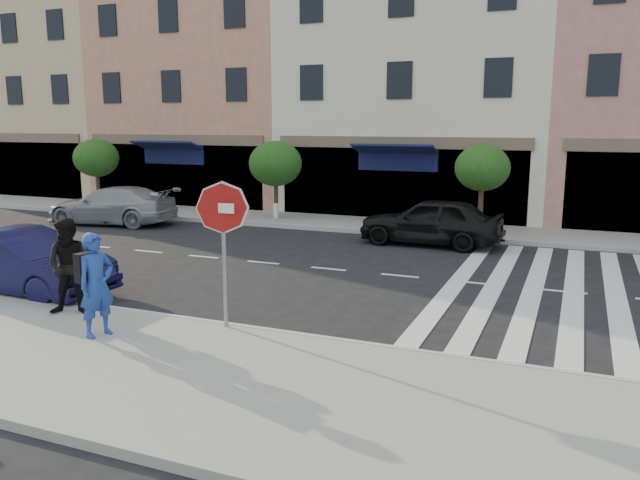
{
  "coord_description": "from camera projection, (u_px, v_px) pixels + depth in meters",
  "views": [
    {
      "loc": [
        6.15,
        -11.32,
        3.93
      ],
      "look_at": [
        1.0,
        1.0,
        1.4
      ],
      "focal_mm": 35.0,
      "sensor_mm": 36.0,
      "label": 1
    }
  ],
  "objects": [
    {
      "name": "stop_sign",
      "position": [
        223.0,
        223.0,
        11.34
      ],
      "size": [
        0.97,
        0.13,
        2.74
      ],
      "rotation": [
        0.0,
        0.0,
        0.08
      ],
      "color": "gray",
      "rests_on": "sidewalk_near"
    },
    {
      "name": "sidewalk_far",
      "position": [
        398.0,
        227.0,
        23.28
      ],
      "size": [
        60.0,
        3.0,
        0.15
      ],
      "primitive_type": "cube",
      "color": "gray",
      "rests_on": "ground"
    },
    {
      "name": "street_tree_wb",
      "position": [
        275.0,
        164.0,
        24.58
      ],
      "size": [
        2.1,
        2.1,
        3.06
      ],
      "color": "#473323",
      "rests_on": "sidewalk_far"
    },
    {
      "name": "walker",
      "position": [
        70.0,
        267.0,
        12.34
      ],
      "size": [
        1.16,
        1.07,
        1.93
      ],
      "primitive_type": "imported",
      "rotation": [
        0.0,
        0.0,
        0.45
      ],
      "color": "black",
      "rests_on": "sidewalk_near"
    },
    {
      "name": "photographer",
      "position": [
        97.0,
        285.0,
        11.06
      ],
      "size": [
        0.62,
        0.78,
        1.88
      ],
      "primitive_type": "imported",
      "rotation": [
        0.0,
        0.0,
        1.29
      ],
      "color": "#1F3F91",
      "rests_on": "sidewalk_near"
    },
    {
      "name": "street_tree_wa",
      "position": [
        96.0,
        158.0,
        27.99
      ],
      "size": [
        2.0,
        2.0,
        3.05
      ],
      "color": "#473323",
      "rests_on": "sidewalk_far"
    },
    {
      "name": "building_centre",
      "position": [
        427.0,
        86.0,
        27.9
      ],
      "size": [
        11.0,
        9.0,
        11.0
      ],
      "primitive_type": "cube",
      "color": "beige",
      "rests_on": "ground"
    },
    {
      "name": "car_far_mid",
      "position": [
        431.0,
        221.0,
        20.15
      ],
      "size": [
        4.64,
        2.01,
        1.56
      ],
      "primitive_type": "imported",
      "rotation": [
        0.0,
        0.0,
        -1.61
      ],
      "color": "black",
      "rests_on": "ground"
    },
    {
      "name": "car_far_left",
      "position": [
        112.0,
        205.0,
        24.28
      ],
      "size": [
        5.31,
        2.73,
        1.47
      ],
      "primitive_type": "imported",
      "rotation": [
        0.0,
        0.0,
        -1.44
      ],
      "color": "#929397",
      "rests_on": "ground"
    },
    {
      "name": "street_tree_c",
      "position": [
        482.0,
        168.0,
        21.54
      ],
      "size": [
        1.9,
        1.9,
        3.04
      ],
      "color": "#473323",
      "rests_on": "sidewalk_far"
    },
    {
      "name": "sidewalk_near",
      "position": [
        147.0,
        368.0,
        9.91
      ],
      "size": [
        60.0,
        4.5,
        0.15
      ],
      "primitive_type": "cube",
      "color": "gray",
      "rests_on": "ground"
    },
    {
      "name": "building_west_far",
      "position": [
        60.0,
        86.0,
        35.96
      ],
      "size": [
        12.0,
        9.0,
        12.0
      ],
      "primitive_type": "cube",
      "color": "#CFB084",
      "rests_on": "ground"
    },
    {
      "name": "car_near_mid",
      "position": [
        22.0,
        262.0,
        14.41
      ],
      "size": [
        4.57,
        1.7,
        1.49
      ],
      "primitive_type": "imported",
      "rotation": [
        0.0,
        0.0,
        1.54
      ],
      "color": "black",
      "rests_on": "ground"
    },
    {
      "name": "ground",
      "position": [
        259.0,
        309.0,
        13.33
      ],
      "size": [
        120.0,
        120.0,
        0.0
      ],
      "primitive_type": "plane",
      "color": "black",
      "rests_on": "ground"
    },
    {
      "name": "building_west_mid",
      "position": [
        223.0,
        61.0,
        31.6
      ],
      "size": [
        10.0,
        9.0,
        14.0
      ],
      "primitive_type": "cube",
      "color": "tan",
      "rests_on": "ground"
    }
  ]
}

